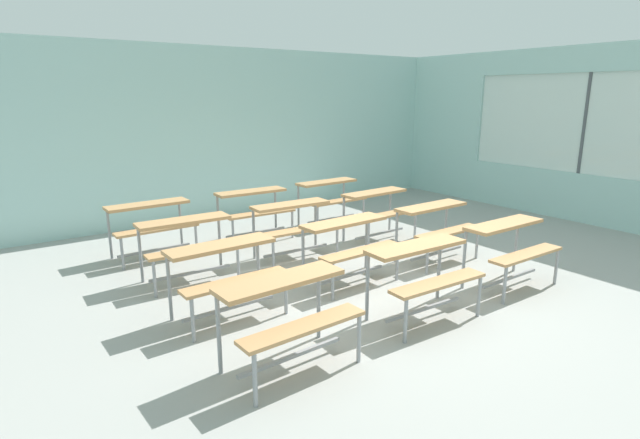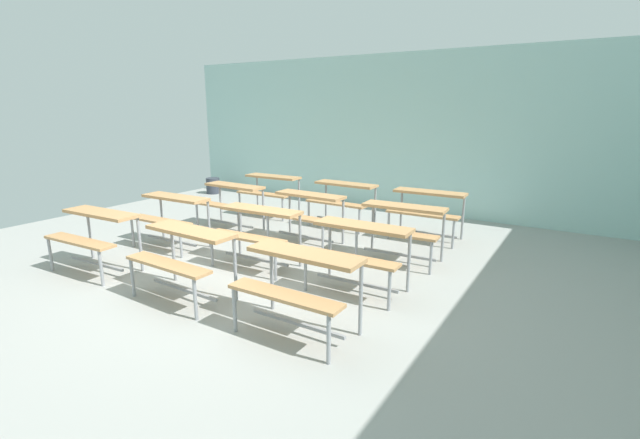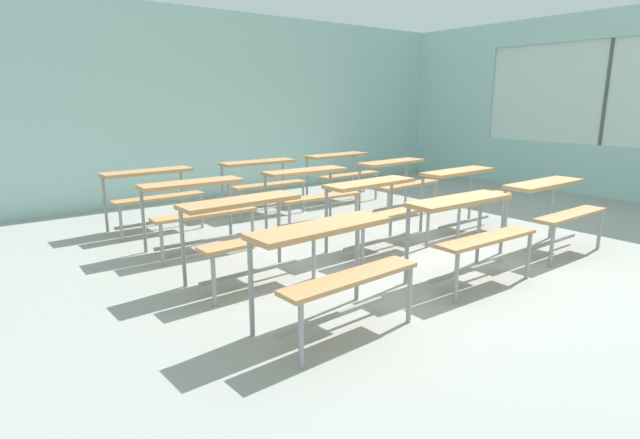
{
  "view_description": "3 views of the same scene",
  "coord_description": "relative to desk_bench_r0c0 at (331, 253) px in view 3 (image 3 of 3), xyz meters",
  "views": [
    {
      "loc": [
        -3.64,
        -3.86,
        2.19
      ],
      "look_at": [
        -0.18,
        1.02,
        0.67
      ],
      "focal_mm": 27.69,
      "sensor_mm": 36.0,
      "label": 1
    },
    {
      "loc": [
        3.42,
        -3.7,
        2.0
      ],
      "look_at": [
        0.26,
        1.37,
        0.48
      ],
      "focal_mm": 24.75,
      "sensor_mm": 36.0,
      "label": 2
    },
    {
      "loc": [
        -3.8,
        -3.3,
        1.6
      ],
      "look_at": [
        -0.86,
        0.54,
        0.43
      ],
      "focal_mm": 28.0,
      "sensor_mm": 36.0,
      "label": 3
    }
  ],
  "objects": [
    {
      "name": "ground",
      "position": [
        1.73,
        0.72,
        -0.59
      ],
      "size": [
        10.0,
        9.0,
        0.05
      ],
      "primitive_type": "cube",
      "color": "#9E9E99"
    },
    {
      "name": "wall_back",
      "position": [
        1.73,
        5.22,
        0.94
      ],
      "size": [
        10.0,
        0.12,
        3.0
      ],
      "primitive_type": "cube",
      "color": "#A8D1CC",
      "rests_on": "ground"
    },
    {
      "name": "desk_bench_r0c0",
      "position": [
        0.0,
        0.0,
        0.0
      ],
      "size": [
        1.13,
        0.64,
        0.74
      ],
      "rotation": [
        0.0,
        0.0,
        0.04
      ],
      "color": "tan",
      "rests_on": "ground"
    },
    {
      "name": "desk_bench_r0c1",
      "position": [
        1.58,
        0.02,
        0.0
      ],
      "size": [
        1.12,
        0.62,
        0.74
      ],
      "rotation": [
        0.0,
        0.0,
        -0.03
      ],
      "color": "tan",
      "rests_on": "ground"
    },
    {
      "name": "desk_bench_r0c2",
      "position": [
        3.04,
        0.03,
        0.0
      ],
      "size": [
        1.1,
        0.6,
        0.74
      ],
      "rotation": [
        0.0,
        0.0,
        -0.0
      ],
      "color": "tan",
      "rests_on": "ground"
    },
    {
      "name": "desk_bench_r1c0",
      "position": [
        0.0,
        1.17,
        0.0
      ],
      "size": [
        1.12,
        0.62,
        0.74
      ],
      "rotation": [
        0.0,
        0.0,
        0.03
      ],
      "color": "tan",
      "rests_on": "ground"
    },
    {
      "name": "desk_bench_r1c1",
      "position": [
        1.59,
        1.19,
        0.0
      ],
      "size": [
        1.12,
        0.63,
        0.74
      ],
      "rotation": [
        0.0,
        0.0,
        0.04
      ],
      "color": "tan",
      "rests_on": "ground"
    },
    {
      "name": "desk_bench_r1c2",
      "position": [
        3.06,
        1.17,
        0.0
      ],
      "size": [
        1.11,
        0.61,
        0.74
      ],
      "rotation": [
        0.0,
        0.0,
        0.02
      ],
      "color": "tan",
      "rests_on": "ground"
    },
    {
      "name": "desk_bench_r2c0",
      "position": [
        0.05,
        2.36,
        0.0
      ],
      "size": [
        1.11,
        0.62,
        0.74
      ],
      "rotation": [
        0.0,
        0.0,
        -0.03
      ],
      "color": "tan",
      "rests_on": "ground"
    },
    {
      "name": "desk_bench_r2c1",
      "position": [
        1.57,
        2.37,
        0.0
      ],
      "size": [
        1.12,
        0.62,
        0.74
      ],
      "rotation": [
        0.0,
        0.0,
        -0.03
      ],
      "color": "tan",
      "rests_on": "ground"
    },
    {
      "name": "desk_bench_r2c2",
      "position": [
        3.09,
        2.35,
        0.0
      ],
      "size": [
        1.13,
        0.64,
        0.74
      ],
      "rotation": [
        0.0,
        0.0,
        0.05
      ],
      "color": "tan",
      "rests_on": "ground"
    },
    {
      "name": "desk_bench_r3c0",
      "position": [
        -0.02,
        3.51,
        0.0
      ],
      "size": [
        1.12,
        0.62,
        0.74
      ],
      "rotation": [
        0.0,
        0.0,
        0.03
      ],
      "color": "tan",
      "rests_on": "ground"
    },
    {
      "name": "desk_bench_r3c1",
      "position": [
        1.56,
        3.51,
        0.0
      ],
      "size": [
        1.12,
        0.63,
        0.74
      ],
      "rotation": [
        0.0,
        0.0,
        -0.03
      ],
      "color": "tan",
      "rests_on": "ground"
    },
    {
      "name": "desk_bench_r3c2",
      "position": [
        3.04,
        3.53,
        0.0
      ],
      "size": [
        1.11,
        0.62,
        0.74
      ],
      "rotation": [
        0.0,
        0.0,
        0.03
      ],
      "color": "tan",
      "rests_on": "ground"
    }
  ]
}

